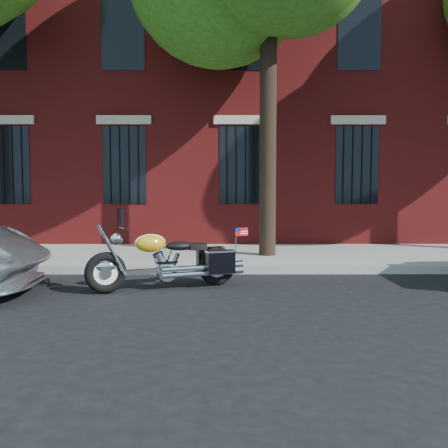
{
  "coord_description": "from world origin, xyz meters",
  "views": [
    {
      "loc": [
        -0.47,
        -7.87,
        1.58
      ],
      "look_at": [
        -0.45,
        0.8,
        0.97
      ],
      "focal_mm": 40.0,
      "sensor_mm": 36.0,
      "label": 1
    }
  ],
  "objects": [
    {
      "name": "motorcycle",
      "position": [
        -1.28,
        -0.05,
        0.43
      ],
      "size": [
        2.5,
        1.27,
        1.28
      ],
      "rotation": [
        0.0,
        0.0,
        0.37
      ],
      "color": "black",
      "rests_on": "ground"
    },
    {
      "name": "building",
      "position": [
        0.0,
        10.06,
        6.0
      ],
      "size": [
        26.0,
        10.08,
        12.0
      ],
      "color": "maroon",
      "rests_on": "ground"
    },
    {
      "name": "ground",
      "position": [
        0.0,
        0.0,
        0.0
      ],
      "size": [
        120.0,
        120.0,
        0.0
      ],
      "primitive_type": "plane",
      "color": "black",
      "rests_on": "ground"
    },
    {
      "name": "sidewalk",
      "position": [
        0.0,
        3.26,
        0.07
      ],
      "size": [
        40.0,
        3.6,
        0.15
      ],
      "primitive_type": "cube",
      "color": "gray",
      "rests_on": "ground"
    },
    {
      "name": "curb",
      "position": [
        0.0,
        1.38,
        0.07
      ],
      "size": [
        40.0,
        0.16,
        0.15
      ],
      "primitive_type": "cube",
      "color": "gray",
      "rests_on": "ground"
    }
  ]
}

